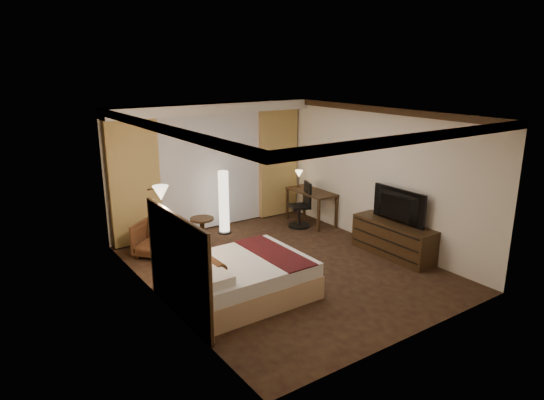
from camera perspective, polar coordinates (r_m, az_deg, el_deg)
floor at (r=8.64m, az=1.53°, el=-7.96°), size 4.50×5.50×0.01m
ceiling at (r=7.94m, az=1.67°, el=10.16°), size 4.50×5.50×0.01m
back_wall at (r=10.47m, az=-7.37°, el=3.94°), size 4.50×0.02×2.70m
left_wall at (r=7.14m, az=-13.12°, el=-1.99°), size 0.02×5.50×2.70m
right_wall at (r=9.66m, az=12.43°, el=2.69°), size 0.02×5.50×2.70m
crown_molding at (r=7.95m, az=1.67°, el=9.73°), size 4.50×5.50×0.12m
soffit at (r=10.07m, az=-6.95°, el=10.68°), size 4.50×0.50×0.20m
curtain_sheer at (r=10.42m, az=-7.15°, el=3.33°), size 2.48×0.04×2.45m
curtain_left_drape at (r=9.72m, az=-15.87°, el=1.93°), size 1.00×0.14×2.45m
curtain_right_drape at (r=11.24m, az=0.70°, el=4.37°), size 1.00×0.14×2.45m
wall_sconce at (r=7.38m, az=-12.96°, el=0.79°), size 0.24×0.24×0.24m
bed at (r=7.55m, az=-3.60°, el=-9.22°), size 2.01×1.57×0.59m
headboard at (r=6.94m, az=-10.89°, el=-7.68°), size 0.12×1.87×1.50m
armchair at (r=9.29m, az=-13.44°, el=-4.28°), size 0.95×0.96×0.72m
side_table at (r=9.79m, az=-8.19°, el=-3.56°), size 0.47×0.47×0.52m
floor_lamp at (r=10.19m, az=-5.69°, el=-0.24°), size 0.28×0.28×1.35m
desk at (r=10.88m, az=4.62°, el=-0.82°), size 0.55×1.22×0.75m
desk_lamp at (r=11.09m, az=3.18°, el=2.44°), size 0.18×0.18×0.34m
office_chair at (r=10.58m, az=3.24°, el=-0.56°), size 0.61×0.61×1.00m
dresser at (r=9.33m, az=14.07°, el=-4.47°), size 0.50×1.66×0.65m
television at (r=9.10m, az=14.23°, el=-0.60°), size 0.68×1.18×0.15m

